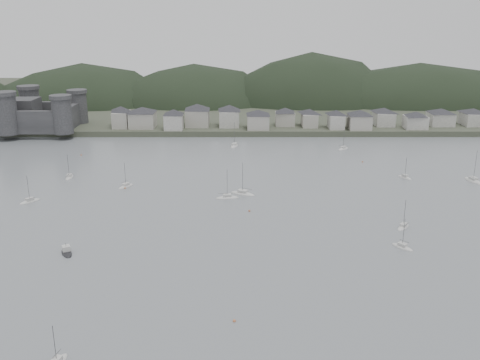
{
  "coord_description": "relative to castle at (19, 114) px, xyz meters",
  "views": [
    {
      "loc": [
        -0.27,
        -102.44,
        61.92
      ],
      "look_at": [
        0.0,
        75.0,
        6.0
      ],
      "focal_mm": 39.18,
      "sensor_mm": 36.0,
      "label": 1
    }
  ],
  "objects": [
    {
      "name": "forested_ridge",
      "position": [
        124.83,
        89.6,
        -22.25
      ],
      "size": [
        851.55,
        103.94,
        102.57
      ],
      "color": "black",
      "rests_on": "ground"
    },
    {
      "name": "moored_fleet",
      "position": [
        116.26,
        -105.27,
        -10.79
      ],
      "size": [
        265.49,
        178.33,
        13.47
      ],
      "color": "silver",
      "rests_on": "ground"
    },
    {
      "name": "far_shore_land",
      "position": [
        120.0,
        115.2,
        -9.46
      ],
      "size": [
        900.0,
        250.0,
        3.0
      ],
      "primitive_type": "cube",
      "color": "#383D2D",
      "rests_on": "ground"
    },
    {
      "name": "waterfront_town",
      "position": [
        170.59,
        3.54,
        -2.3
      ],
      "size": [
        451.48,
        28.46,
        12.92
      ],
      "color": "#A3A195",
      "rests_on": "far_shore_land"
    },
    {
      "name": "motor_launch_far",
      "position": [
        72.6,
        -152.12,
        -10.67
      ],
      "size": [
        5.52,
        7.58,
        3.73
      ],
      "rotation": [
        0.0,
        0.0,
        3.61
      ],
      "color": "black",
      "rests_on": "ground"
    },
    {
      "name": "ground",
      "position": [
        120.0,
        -179.8,
        -10.96
      ],
      "size": [
        900.0,
        900.0,
        0.0
      ],
      "primitive_type": "plane",
      "color": "slate",
      "rests_on": "ground"
    },
    {
      "name": "sailboat_lead",
      "position": [
        165.26,
        -148.72,
        -10.78
      ],
      "size": [
        5.94,
        6.58,
        9.25
      ],
      "rotation": [
        0.0,
        0.0,
        3.83
      ],
      "color": "silver",
      "rests_on": "ground"
    },
    {
      "name": "castle",
      "position": [
        0.0,
        0.0,
        0.0
      ],
      "size": [
        66.0,
        43.0,
        20.0
      ],
      "color": "#2E2E31",
      "rests_on": "far_shore_land"
    },
    {
      "name": "mooring_buoys",
      "position": [
        112.49,
        -111.67,
        -10.81
      ],
      "size": [
        185.38,
        138.67,
        0.7
      ],
      "color": "#BC693E",
      "rests_on": "ground"
    }
  ]
}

